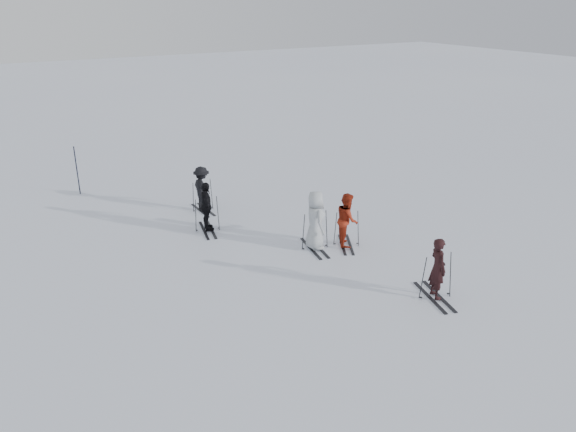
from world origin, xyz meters
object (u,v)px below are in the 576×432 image
object	(u,v)px
piste_marker	(77,171)
skier_uphill_far	(202,189)
skier_red	(347,220)
skier_near_dark	(438,269)
skier_uphill_left	(207,207)
skier_grey	(315,221)

from	to	relation	value
piste_marker	skier_uphill_far	bearing A→B (deg)	-49.60
skier_red	skier_uphill_far	size ratio (longest dim) A/B	1.04
skier_near_dark	skier_red	bearing A→B (deg)	16.65
skier_uphill_far	skier_near_dark	bearing A→B (deg)	-163.69
skier_red	skier_uphill_left	bearing A→B (deg)	73.56
skier_red	skier_uphill_left	distance (m)	4.66
skier_red	skier_grey	distance (m)	1.03
skier_uphill_far	piste_marker	bearing A→B (deg)	39.39
skier_near_dark	skier_uphill_left	bearing A→B (deg)	41.07
skier_grey	skier_uphill_left	world-z (taller)	skier_grey
skier_near_dark	skier_red	size ratio (longest dim) A/B	0.98
skier_red	skier_uphill_left	xyz separation A→B (m)	(-3.32, 3.28, -0.02)
skier_red	skier_uphill_far	bearing A→B (deg)	56.22
skier_near_dark	skier_uphill_left	xyz separation A→B (m)	(-3.39, 7.11, 0.00)
skier_near_dark	skier_uphill_left	world-z (taller)	skier_uphill_left
skier_red	piste_marker	bearing A→B (deg)	62.21
skier_grey	piste_marker	world-z (taller)	piste_marker
skier_uphill_left	piste_marker	xyz separation A→B (m)	(-2.93, 5.98, 0.14)
skier_uphill_far	skier_uphill_left	bearing A→B (deg)	161.21
skier_uphill_far	piste_marker	world-z (taller)	piste_marker
skier_near_dark	skier_uphill_far	world-z (taller)	skier_near_dark
skier_near_dark	piste_marker	bearing A→B (deg)	41.36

